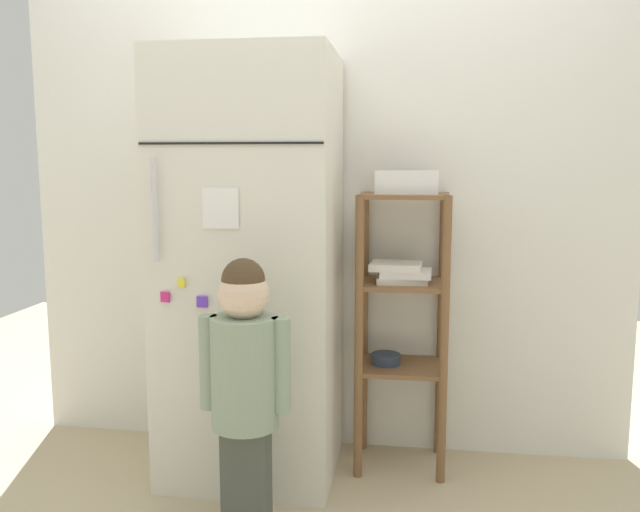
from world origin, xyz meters
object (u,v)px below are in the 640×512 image
refrigerator (251,269)px  child_standing (245,371)px  pantry_shelf_unit (401,304)px  fruit_bin (407,184)px

refrigerator → child_standing: size_ratio=1.75×
refrigerator → pantry_shelf_unit: refrigerator is taller
pantry_shelf_unit → fruit_bin: bearing=-45.8°
refrigerator → child_standing: 0.57m
refrigerator → fruit_bin: size_ratio=6.90×
refrigerator → fruit_bin: bearing=9.9°
child_standing → fruit_bin: 1.01m
child_standing → pantry_shelf_unit: pantry_shelf_unit is taller
child_standing → pantry_shelf_unit: bearing=50.7°
pantry_shelf_unit → fruit_bin: (0.02, -0.02, 0.50)m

